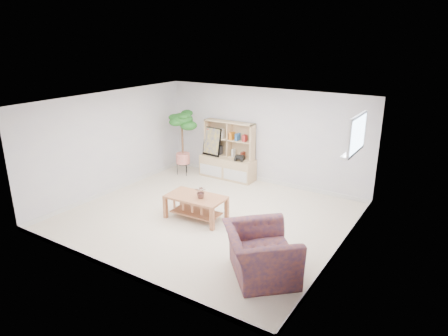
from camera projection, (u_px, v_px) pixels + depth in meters
The scene contains 14 objects.
floor at pixel (208, 216), 8.35m from camera, with size 5.50×5.00×0.01m, color beige.
ceiling at pixel (206, 102), 7.59m from camera, with size 5.50×5.00×0.01m, color white.
walls at pixel (207, 162), 7.97m from camera, with size 5.51×5.01×2.40m.
baseboard at pixel (208, 214), 8.33m from camera, with size 5.50×5.00×0.10m, color silver, non-canonical shape.
window at pixel (358, 134), 6.80m from camera, with size 0.10×0.98×0.68m, color silver, non-canonical shape.
window_sill at pixel (352, 152), 6.94m from camera, with size 0.14×1.00×0.04m, color silver.
storage_unit at pixel (228, 151), 10.37m from camera, with size 1.50×0.51×1.50m, color tan, non-canonical shape.
poster at pixel (212, 142), 10.49m from camera, with size 0.54×0.13×0.75m, color yellow, non-canonical shape.
toy_truck at pixel (240, 158), 10.11m from camera, with size 0.31×0.21×0.16m, color black, non-canonical shape.
coffee_table at pixel (196, 207), 8.19m from camera, with size 1.20×0.66×0.49m, color #B0623B, non-canonical shape.
table_plant at pixel (201, 192), 7.98m from camera, with size 0.24×0.21×0.27m, color #124A17.
floor_tree at pixel (182, 143), 10.58m from camera, with size 0.65×0.65×1.75m, color #174619, non-canonical shape.
armchair at pixel (260, 250), 6.19m from camera, with size 1.19×1.03×0.88m, color navy.
sill_plant at pixel (352, 145), 6.85m from camera, with size 0.12×0.10×0.22m, color #174619.
Camera 1 is at (4.36, -6.22, 3.61)m, focal length 32.00 mm.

